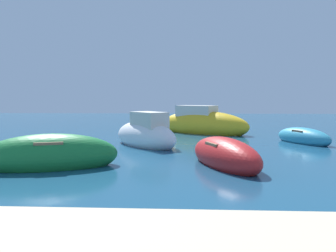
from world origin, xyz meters
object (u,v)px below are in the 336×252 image
moored_boat_0 (303,137)px  moored_boat_3 (203,124)px  moored_boat_1 (225,156)px  moored_boat_6 (50,156)px  moored_boat_5 (146,135)px

moored_boat_0 → moored_boat_3: moored_boat_3 is taller
moored_boat_1 → moored_boat_6: moored_boat_6 is taller
moored_boat_0 → moored_boat_3: bearing=-159.1°
moored_boat_0 → moored_boat_5: moored_boat_5 is taller
moored_boat_3 → moored_boat_5: moored_boat_3 is taller
moored_boat_5 → moored_boat_6: moored_boat_5 is taller
moored_boat_1 → moored_boat_6: 5.60m
moored_boat_0 → moored_boat_6: 11.90m
moored_boat_0 → moored_boat_6: bearing=-83.7°
moored_boat_1 → moored_boat_6: (-5.57, -0.58, 0.05)m
moored_boat_0 → moored_boat_1: moored_boat_1 is taller
moored_boat_5 → moored_boat_6: (-2.44, -5.09, -0.10)m
moored_boat_6 → moored_boat_3: bearing=45.4°
moored_boat_3 → moored_boat_6: (-5.35, -10.76, -0.18)m
moored_boat_0 → moored_boat_1: (-4.48, -5.80, 0.06)m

